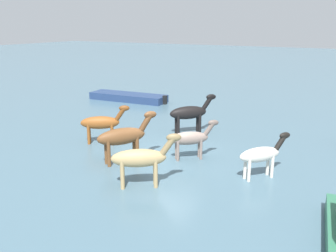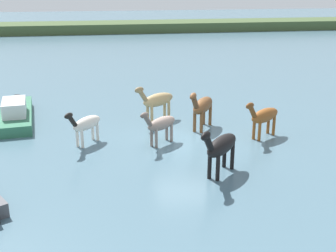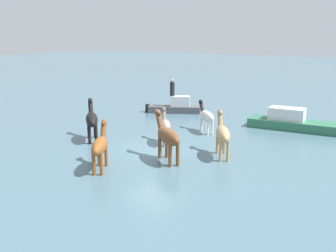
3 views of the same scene
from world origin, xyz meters
name	(u,v)px [view 3 (image 3 of 3)]	position (x,y,z in m)	size (l,w,h in m)	color
ground_plane	(156,149)	(0.00, 0.00, 0.00)	(159.51, 159.51, 0.00)	#476675
horse_dark_mare	(223,134)	(-0.73, 3.17, 1.07)	(2.26, 1.75, 1.94)	tan
horse_lead	(100,146)	(3.64, -0.05, 1.02)	(2.16, 1.65, 1.84)	brown
horse_gray_outer	(92,119)	(0.67, -3.60, 1.11)	(2.03, 2.21, 2.02)	black
horse_chestnut_trailing	(166,125)	(-1.04, -0.16, 0.92)	(1.84, 1.67, 1.68)	gray
horse_pinto_flank	(168,136)	(1.20, 1.55, 1.14)	(1.80, 2.44, 2.06)	brown
horse_rear_stallion	(207,116)	(-4.21, 0.36, 0.93)	(1.64, 1.88, 1.68)	silver
boat_dinghy_port	(175,108)	(-7.80, -4.20, 0.30)	(2.65, 3.63, 1.31)	#4C4C51
boat_tender_starboard	(296,124)	(-7.76, 4.23, 0.33)	(2.23, 5.82, 1.37)	#2D6B4C
person_helmsman_aft	(172,88)	(-7.72, -4.40, 1.71)	(0.32, 0.32, 1.19)	black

